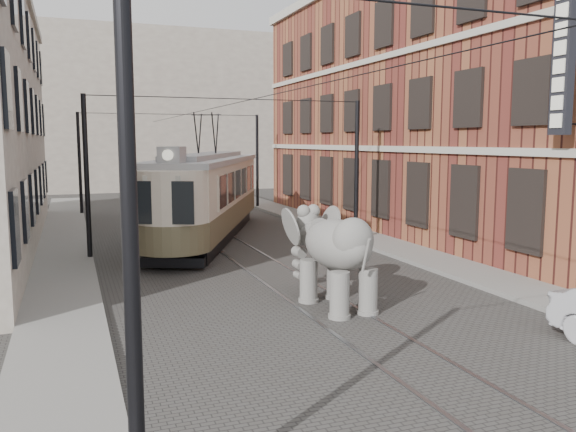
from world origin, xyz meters
name	(u,v)px	position (x,y,z in m)	size (l,w,h in m)	color
ground	(292,285)	(0.00, 0.00, 0.00)	(120.00, 120.00, 0.00)	#3A3836
tram_rails	(292,285)	(0.00, 0.00, 0.01)	(1.54, 80.00, 0.02)	slate
sidewalk_right	(457,268)	(6.00, 0.00, 0.07)	(2.00, 60.00, 0.15)	slate
sidewalk_left	(62,303)	(-6.50, 0.00, 0.07)	(2.00, 60.00, 0.15)	slate
brick_building	(434,107)	(11.00, 9.00, 6.00)	(8.00, 26.00, 12.00)	maroon
distant_block	(138,112)	(0.00, 40.00, 7.00)	(28.00, 10.00, 14.00)	gray
catenary	(240,177)	(-0.20, 5.00, 3.00)	(11.00, 30.20, 6.00)	black
tram	(207,176)	(-0.40, 9.58, 2.77)	(2.88, 13.95, 5.54)	beige
elephant	(338,259)	(0.25, -2.69, 1.29)	(2.33, 4.22, 2.59)	slate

